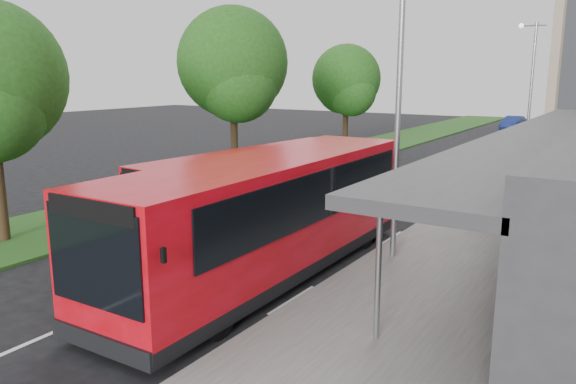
# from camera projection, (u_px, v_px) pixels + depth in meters

# --- Properties ---
(ground) EXTENTS (120.00, 120.00, 0.00)m
(ground) POSITION_uv_depth(u_px,v_px,m) (235.00, 254.00, 16.82)
(ground) COLOR black
(ground) RESTS_ON ground
(pavement) EXTENTS (5.00, 80.00, 0.15)m
(pavement) POSITION_uv_depth(u_px,v_px,m) (553.00, 173.00, 30.12)
(pavement) COLOR slate
(pavement) RESTS_ON ground
(grass_verge) EXTENTS (5.00, 80.00, 0.10)m
(grass_verge) POSITION_uv_depth(u_px,v_px,m) (338.00, 155.00, 36.98)
(grass_verge) COLOR #214817
(grass_verge) RESTS_ON ground
(lane_centre_line) EXTENTS (0.12, 70.00, 0.01)m
(lane_centre_line) POSITION_uv_depth(u_px,v_px,m) (413.00, 178.00, 29.18)
(lane_centre_line) COLOR silver
(lane_centre_line) RESTS_ON ground
(kerb_dashes) EXTENTS (0.12, 56.00, 0.01)m
(kerb_dashes) POSITION_uv_depth(u_px,v_px,m) (496.00, 172.00, 30.73)
(kerb_dashes) COLOR silver
(kerb_dashes) RESTS_ON ground
(tree_mid) EXTENTS (5.27, 5.27, 8.48)m
(tree_mid) POSITION_uv_depth(u_px,v_px,m) (233.00, 70.00, 26.84)
(tree_mid) COLOR black
(tree_mid) RESTS_ON ground
(tree_far) EXTENTS (4.52, 4.52, 7.24)m
(tree_far) POSITION_uv_depth(u_px,v_px,m) (346.00, 84.00, 36.90)
(tree_far) COLOR black
(tree_far) RESTS_ON ground
(lamp_post_near) EXTENTS (1.44, 0.28, 8.00)m
(lamp_post_near) POSITION_uv_depth(u_px,v_px,m) (396.00, 96.00, 15.32)
(lamp_post_near) COLOR gray
(lamp_post_near) RESTS_ON pavement
(lamp_post_far) EXTENTS (1.44, 0.28, 8.00)m
(lamp_post_far) POSITION_uv_depth(u_px,v_px,m) (530.00, 84.00, 31.80)
(lamp_post_far) COLOR gray
(lamp_post_far) RESTS_ON pavement
(bus_main) EXTENTS (3.05, 11.30, 3.19)m
(bus_main) POSITION_uv_depth(u_px,v_px,m) (268.00, 216.00, 14.74)
(bus_main) COLOR red
(bus_main) RESTS_ON ground
(bus_second) EXTENTS (3.22, 9.79, 2.72)m
(bus_second) POSITION_uv_depth(u_px,v_px,m) (258.00, 190.00, 19.27)
(bus_second) COLOR red
(bus_second) RESTS_ON ground
(litter_bin) EXTENTS (0.60, 0.60, 0.93)m
(litter_bin) POSITION_uv_depth(u_px,v_px,m) (509.00, 193.00, 22.54)
(litter_bin) COLOR #382417
(litter_bin) RESTS_ON pavement
(bollard) EXTENTS (0.19, 0.19, 1.03)m
(bollard) POSITION_uv_depth(u_px,v_px,m) (523.00, 168.00, 28.22)
(bollard) COLOR yellow
(bollard) RESTS_ON pavement
(car_near) EXTENTS (1.76, 3.30, 1.07)m
(car_near) POSITION_uv_depth(u_px,v_px,m) (529.00, 132.00, 46.68)
(car_near) COLOR #561C0C
(car_near) RESTS_ON ground
(car_far) EXTENTS (1.76, 4.21, 1.35)m
(car_far) POSITION_uv_depth(u_px,v_px,m) (513.00, 123.00, 53.61)
(car_far) COLOR navy
(car_far) RESTS_ON ground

